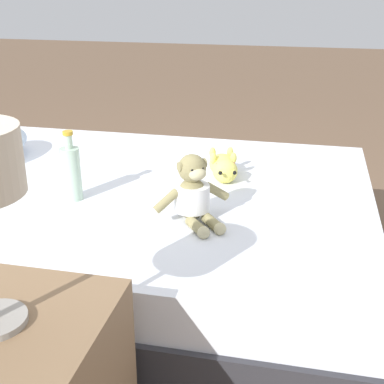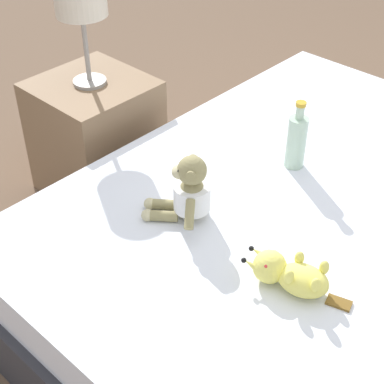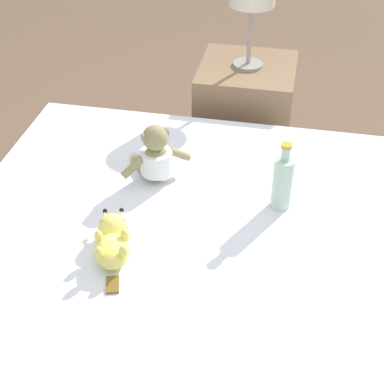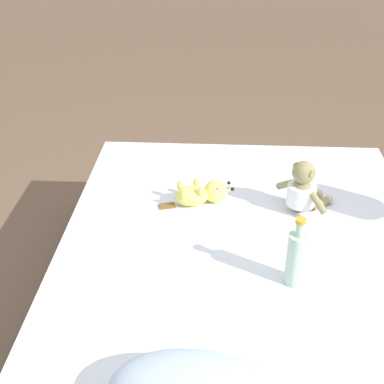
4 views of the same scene
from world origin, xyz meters
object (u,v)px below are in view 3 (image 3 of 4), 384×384
bed (236,276)px  glass_bottle (282,182)px  plush_monkey (155,157)px  nightstand (245,115)px  plush_yellow_creature (113,241)px

bed → glass_bottle: (-0.17, 0.13, 0.32)m
bed → plush_monkey: 0.53m
nightstand → plush_yellow_creature: bearing=-13.0°
plush_yellow_creature → nightstand: size_ratio=0.61×
bed → nightstand: (-1.06, -0.10, 0.06)m
bed → glass_bottle: glass_bottle is taller
bed → nightstand: bearing=-174.4°
plush_monkey → glass_bottle: size_ratio=0.97×
plush_yellow_creature → nightstand: (-1.24, 0.29, -0.21)m
bed → plush_monkey: plush_monkey is taller
plush_yellow_creature → glass_bottle: size_ratio=1.24×
plush_yellow_creature → glass_bottle: (-0.35, 0.52, 0.06)m
bed → plush_yellow_creature: 0.50m
bed → nightstand: nightstand is taller
bed → plush_monkey: size_ratio=7.95×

